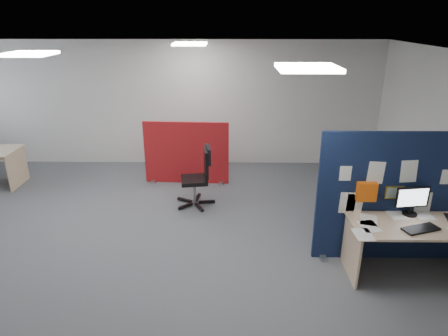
{
  "coord_description": "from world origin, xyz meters",
  "views": [
    {
      "loc": [
        1.21,
        -5.08,
        3.16
      ],
      "look_at": [
        1.15,
        0.55,
        1.0
      ],
      "focal_mm": 32.0,
      "sensor_mm": 36.0,
      "label": 1
    }
  ],
  "objects_px": {
    "navy_divider": "(399,198)",
    "main_desk": "(415,235)",
    "monitor_main": "(412,199)",
    "office_chair": "(200,173)",
    "red_divider": "(186,153)"
  },
  "relations": [
    {
      "from": "navy_divider",
      "to": "main_desk",
      "type": "bearing_deg",
      "value": -72.27
    },
    {
      "from": "navy_divider",
      "to": "monitor_main",
      "type": "relative_size",
      "value": 4.96
    },
    {
      "from": "main_desk",
      "to": "office_chair",
      "type": "relative_size",
      "value": 1.56
    },
    {
      "from": "navy_divider",
      "to": "red_divider",
      "type": "height_order",
      "value": "navy_divider"
    },
    {
      "from": "red_divider",
      "to": "office_chair",
      "type": "bearing_deg",
      "value": -68.23
    },
    {
      "from": "main_desk",
      "to": "monitor_main",
      "type": "bearing_deg",
      "value": 90.2
    },
    {
      "from": "navy_divider",
      "to": "office_chair",
      "type": "bearing_deg",
      "value": 149.23
    },
    {
      "from": "main_desk",
      "to": "red_divider",
      "type": "relative_size",
      "value": 0.99
    },
    {
      "from": "navy_divider",
      "to": "red_divider",
      "type": "bearing_deg",
      "value": 139.57
    },
    {
      "from": "main_desk",
      "to": "office_chair",
      "type": "height_order",
      "value": "office_chair"
    },
    {
      "from": "red_divider",
      "to": "office_chair",
      "type": "xyz_separation_m",
      "value": [
        0.34,
        -0.99,
        -0.02
      ]
    },
    {
      "from": "monitor_main",
      "to": "main_desk",
      "type": "bearing_deg",
      "value": -98.48
    },
    {
      "from": "monitor_main",
      "to": "red_divider",
      "type": "bearing_deg",
      "value": 130.55
    },
    {
      "from": "main_desk",
      "to": "monitor_main",
      "type": "distance_m",
      "value": 0.45
    },
    {
      "from": "main_desk",
      "to": "red_divider",
      "type": "xyz_separation_m",
      "value": [
        -3.2,
        2.98,
        0.06
      ]
    }
  ]
}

